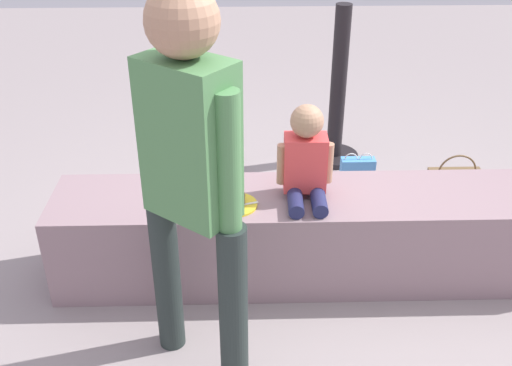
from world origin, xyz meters
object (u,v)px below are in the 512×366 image
(adult_standing, at_px, (191,165))
(gift_bag, at_px, (357,176))
(party_cup_red, at_px, (241,209))
(cake_plate, at_px, (235,202))
(child_seated, at_px, (306,159))
(water_bottle_near_gift, at_px, (161,204))
(handbag_brown_canvas, at_px, (454,187))
(handbag_black_leather, at_px, (208,153))

(adult_standing, xyz_separation_m, gift_bag, (0.95, 1.45, -0.87))
(party_cup_red, bearing_deg, cake_plate, -92.42)
(cake_plate, bearing_deg, child_seated, 13.19)
(child_seated, xyz_separation_m, gift_bag, (0.44, 0.84, -0.57))
(water_bottle_near_gift, bearing_deg, gift_bag, 10.97)
(party_cup_red, relative_size, handbag_brown_canvas, 0.28)
(gift_bag, relative_size, handbag_black_leather, 0.86)
(adult_standing, relative_size, water_bottle_near_gift, 8.29)
(child_seated, distance_m, cake_plate, 0.41)
(party_cup_red, height_order, handbag_brown_canvas, handbag_brown_canvas)
(gift_bag, xyz_separation_m, handbag_black_leather, (-0.99, 0.36, 0.00))
(adult_standing, bearing_deg, cake_plate, 73.84)
(child_seated, bearing_deg, party_cup_red, 118.67)
(child_seated, height_order, party_cup_red, child_seated)
(handbag_brown_canvas, bearing_deg, cake_plate, -150.67)
(gift_bag, bearing_deg, water_bottle_near_gift, -169.03)
(child_seated, relative_size, handbag_black_leather, 1.37)
(party_cup_red, relative_size, handbag_black_leather, 0.28)
(adult_standing, height_order, handbag_brown_canvas, adult_standing)
(adult_standing, relative_size, gift_bag, 5.50)
(child_seated, xyz_separation_m, handbag_black_leather, (-0.55, 1.20, -0.57))
(adult_standing, xyz_separation_m, handbag_brown_canvas, (1.55, 1.31, -0.88))
(cake_plate, distance_m, handbag_brown_canvas, 1.65)
(adult_standing, bearing_deg, handbag_brown_canvas, 40.28)
(gift_bag, relative_size, party_cup_red, 3.05)
(handbag_brown_canvas, bearing_deg, gift_bag, 167.47)
(gift_bag, xyz_separation_m, handbag_brown_canvas, (0.61, -0.13, -0.01))
(gift_bag, height_order, party_cup_red, gift_bag)
(gift_bag, distance_m, water_bottle_near_gift, 1.28)
(child_seated, bearing_deg, adult_standing, -129.39)
(child_seated, height_order, water_bottle_near_gift, child_seated)
(handbag_black_leather, bearing_deg, party_cup_red, -69.58)
(gift_bag, bearing_deg, adult_standing, -123.13)
(water_bottle_near_gift, relative_size, party_cup_red, 2.02)
(adult_standing, xyz_separation_m, cake_plate, (0.15, 0.53, -0.49))
(adult_standing, relative_size, party_cup_red, 16.76)
(party_cup_red, xyz_separation_m, handbag_brown_canvas, (1.37, 0.12, 0.07))
(gift_bag, distance_m, handbag_black_leather, 1.05)
(adult_standing, relative_size, handbag_black_leather, 4.71)
(water_bottle_near_gift, bearing_deg, adult_standing, -75.36)
(handbag_black_leather, relative_size, handbag_brown_canvas, 1.01)
(cake_plate, distance_m, handbag_black_leather, 1.35)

